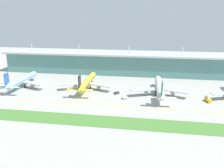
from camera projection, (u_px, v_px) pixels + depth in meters
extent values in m
plane|color=#A8A59E|center=(113.00, 109.00, 178.54)|extent=(600.00, 600.00, 0.00)
cube|color=slate|center=(129.00, 64.00, 278.85)|extent=(280.00, 28.00, 21.55)
cube|color=#B2B2B7|center=(129.00, 54.00, 275.70)|extent=(288.00, 34.00, 1.80)
cylinder|color=silver|center=(32.00, 48.00, 287.14)|extent=(0.90, 0.90, 9.00)
cylinder|color=silver|center=(79.00, 49.00, 278.04)|extent=(0.90, 0.90, 9.00)
cylinder|color=silver|center=(129.00, 50.00, 268.93)|extent=(0.90, 0.90, 9.00)
cylinder|color=silver|center=(183.00, 51.00, 259.82)|extent=(0.90, 0.90, 9.00)
cylinder|color=#9ED1EA|center=(23.00, 80.00, 230.19)|extent=(7.58, 48.26, 5.80)
cone|color=#9ED1EA|center=(35.00, 74.00, 255.04)|extent=(5.65, 4.20, 5.51)
cone|color=#9ED1EA|center=(7.00, 87.00, 204.06)|extent=(5.17, 6.81, 5.72)
cube|color=#2D5BB7|center=(7.00, 79.00, 203.27)|extent=(0.94, 6.42, 9.50)
cube|color=#9ED1EA|center=(1.00, 87.00, 205.29)|extent=(10.11, 3.57, 0.36)
cube|color=#9ED1EA|center=(13.00, 87.00, 203.89)|extent=(10.11, 3.57, 0.36)
cube|color=#B7BABF|center=(8.00, 82.00, 227.85)|extent=(24.68, 16.02, 0.70)
cylinder|color=gray|center=(10.00, 85.00, 229.83)|extent=(3.36, 4.62, 3.20)
cube|color=#B7BABF|center=(33.00, 83.00, 224.79)|extent=(24.88, 14.55, 0.70)
cylinder|color=gray|center=(33.00, 86.00, 227.08)|extent=(3.36, 4.62, 3.20)
cylinder|color=black|center=(32.00, 80.00, 248.67)|extent=(0.70, 0.70, 3.60)
cylinder|color=black|center=(18.00, 86.00, 229.00)|extent=(1.10, 1.10, 3.60)
cylinder|color=black|center=(25.00, 86.00, 228.19)|extent=(1.10, 1.10, 3.60)
cube|color=#2D5BB7|center=(23.00, 80.00, 230.08)|extent=(7.44, 43.46, 0.60)
cylinder|color=yellow|center=(87.00, 82.00, 224.79)|extent=(8.11, 51.74, 5.80)
cone|color=yellow|center=(94.00, 74.00, 251.31)|extent=(5.68, 4.24, 5.51)
cone|color=yellow|center=(80.00, 90.00, 196.98)|extent=(5.22, 6.84, 5.72)
cube|color=black|center=(80.00, 81.00, 196.20)|extent=(0.99, 6.43, 9.50)
cube|color=yellow|center=(73.00, 89.00, 198.17)|extent=(10.13, 3.65, 0.36)
cube|color=yellow|center=(86.00, 90.00, 196.86)|extent=(10.13, 3.65, 0.36)
cube|color=#B7BABF|center=(73.00, 84.00, 222.35)|extent=(24.65, 16.17, 0.70)
cylinder|color=gray|center=(75.00, 86.00, 224.34)|extent=(3.40, 4.64, 3.20)
cube|color=#B7BABF|center=(100.00, 85.00, 219.48)|extent=(24.90, 14.39, 0.70)
cylinder|color=gray|center=(99.00, 87.00, 221.75)|extent=(3.40, 4.64, 3.20)
cylinder|color=black|center=(92.00, 81.00, 244.52)|extent=(0.70, 0.70, 3.60)
cylinder|color=black|center=(83.00, 87.00, 223.57)|extent=(1.10, 1.10, 3.60)
cylinder|color=black|center=(90.00, 88.00, 222.81)|extent=(1.10, 1.10, 3.60)
cube|color=black|center=(87.00, 81.00, 224.68)|extent=(7.92, 46.59, 0.60)
cylinder|color=silver|center=(159.00, 87.00, 207.83)|extent=(7.83, 54.91, 5.80)
cone|color=silver|center=(158.00, 78.00, 235.86)|extent=(5.65, 4.20, 5.51)
cone|color=silver|center=(162.00, 97.00, 178.53)|extent=(5.17, 6.81, 5.72)
cube|color=#146B38|center=(162.00, 88.00, 177.74)|extent=(0.94, 6.42, 9.50)
cube|color=silver|center=(154.00, 97.00, 179.76)|extent=(10.11, 3.57, 0.36)
cube|color=silver|center=(169.00, 98.00, 178.36)|extent=(10.11, 3.57, 0.36)
cube|color=#B7BABF|center=(145.00, 90.00, 205.49)|extent=(24.68, 16.02, 0.70)
cylinder|color=gray|center=(146.00, 92.00, 207.47)|extent=(3.36, 4.62, 3.20)
cube|color=#B7BABF|center=(175.00, 91.00, 202.44)|extent=(24.88, 14.55, 0.70)
cylinder|color=gray|center=(173.00, 93.00, 204.72)|extent=(3.36, 4.62, 3.20)
cylinder|color=black|center=(158.00, 86.00, 228.69)|extent=(0.70, 0.70, 3.60)
cylinder|color=black|center=(155.00, 93.00, 206.65)|extent=(1.10, 1.10, 3.60)
cylinder|color=black|center=(163.00, 94.00, 205.83)|extent=(1.10, 1.10, 3.60)
cube|color=#146B38|center=(159.00, 87.00, 207.72)|extent=(7.67, 49.44, 0.60)
cube|color=yellow|center=(24.00, 101.00, 193.62)|extent=(28.00, 0.70, 0.04)
cube|color=yellow|center=(66.00, 104.00, 188.09)|extent=(28.00, 0.70, 0.04)
cube|color=yellow|center=(110.00, 106.00, 182.56)|extent=(28.00, 0.70, 0.04)
cube|color=yellow|center=(157.00, 109.00, 177.03)|extent=(28.00, 0.70, 0.04)
cube|color=yellow|center=(207.00, 112.00, 171.50)|extent=(28.00, 0.70, 0.04)
cube|color=#477A33|center=(107.00, 122.00, 156.63)|extent=(300.00, 18.00, 0.10)
cube|color=#333842|center=(117.00, 93.00, 210.85)|extent=(4.62, 4.93, 1.40)
cylinder|color=black|center=(116.00, 94.00, 209.28)|extent=(0.84, 0.92, 0.90)
cylinder|color=black|center=(114.00, 93.00, 210.83)|extent=(0.84, 0.92, 0.90)
cylinder|color=black|center=(119.00, 93.00, 211.24)|extent=(0.84, 0.92, 0.90)
cylinder|color=black|center=(117.00, 93.00, 212.80)|extent=(0.84, 0.92, 0.90)
cube|color=silver|center=(124.00, 98.00, 198.15)|extent=(3.99, 3.52, 1.60)
cube|color=silver|center=(124.00, 96.00, 197.84)|extent=(3.69, 3.32, 0.16)
cylinder|color=black|center=(123.00, 99.00, 197.15)|extent=(0.94, 0.80, 0.90)
cylinder|color=black|center=(123.00, 98.00, 198.57)|extent=(0.94, 0.80, 0.90)
cylinder|color=black|center=(126.00, 99.00, 198.17)|extent=(0.94, 0.80, 0.90)
cylinder|color=black|center=(125.00, 98.00, 199.59)|extent=(0.94, 0.80, 0.90)
cube|color=gold|center=(208.00, 100.00, 191.77)|extent=(4.51, 7.64, 2.60)
cylinder|color=silver|center=(208.00, 97.00, 191.94)|extent=(3.04, 4.40, 2.00)
cylinder|color=black|center=(211.00, 102.00, 189.84)|extent=(0.59, 0.96, 0.90)
cylinder|color=black|center=(208.00, 102.00, 189.58)|extent=(0.59, 0.96, 0.90)
cylinder|color=black|center=(208.00, 100.00, 194.66)|extent=(0.59, 0.96, 0.90)
cylinder|color=black|center=(205.00, 100.00, 194.40)|extent=(0.59, 0.96, 0.90)
cone|color=orange|center=(131.00, 104.00, 185.91)|extent=(0.56, 0.56, 0.70)
cone|color=orange|center=(141.00, 101.00, 193.75)|extent=(0.56, 0.56, 0.70)
cone|color=orange|center=(184.00, 108.00, 178.73)|extent=(0.56, 0.56, 0.70)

